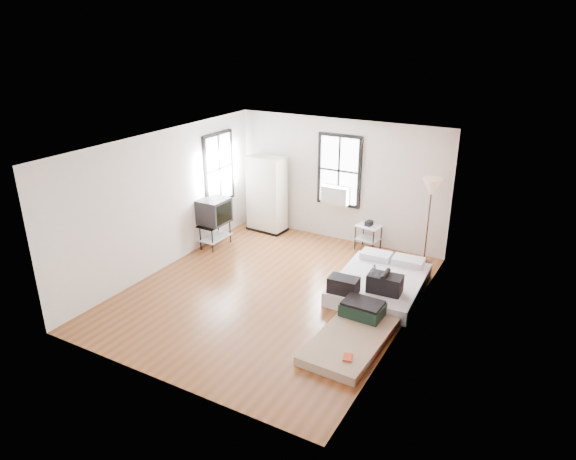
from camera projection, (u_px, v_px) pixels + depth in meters
The scene contains 8 objects.
ground at pixel (272, 292), 9.66m from camera, with size 6.00×6.00×0.00m, color brown.
room_shell at pixel (293, 201), 9.21m from camera, with size 5.02×6.02×2.80m.
mattress_main at pixel (379, 283), 9.61m from camera, with size 1.64×2.15×0.66m.
mattress_bare at pixel (354, 332), 8.16m from camera, with size 1.03×1.88×0.40m.
wardrobe at pixel (267, 194), 12.25m from camera, with size 0.96×0.59×1.83m.
side_table at pixel (369, 230), 11.31m from camera, with size 0.57×0.49×0.68m.
floor_lamp at pixel (431, 191), 10.25m from camera, with size 0.40×0.40×1.84m.
tv_stand at pixel (214, 213), 11.36m from camera, with size 0.57×0.80×1.12m.
Camera 1 is at (4.41, -7.32, 4.67)m, focal length 32.00 mm.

